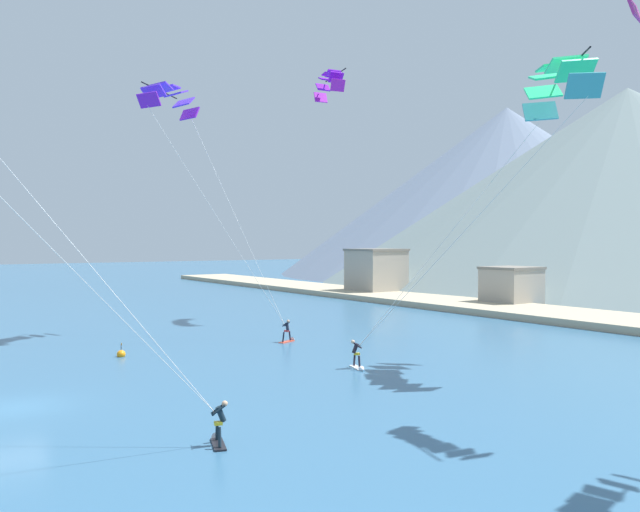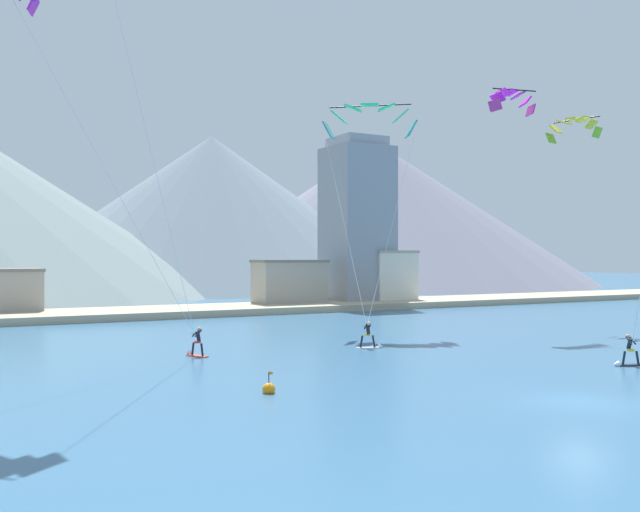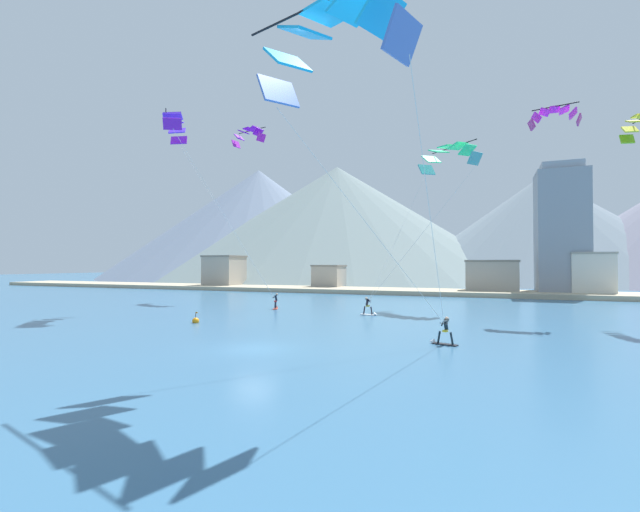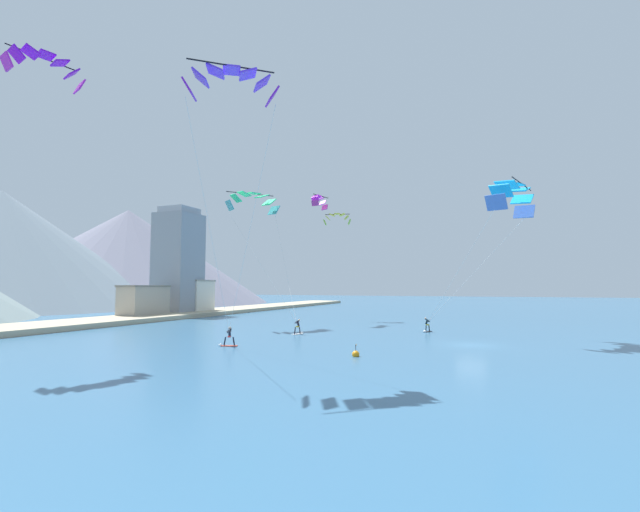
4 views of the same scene
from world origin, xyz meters
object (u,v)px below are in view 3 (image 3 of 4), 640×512
kitesurfer_mid_center (442,336)px  parafoil_kite_mid_center (330,39)px  race_marker_buoy (196,321)px  parafoil_kite_distant_mid_solo (249,134)px  parafoil_kite_near_lead (175,126)px  parafoil_kite_near_trail (448,155)px  parafoil_kite_distant_high_outer (555,115)px  kitesurfer_near_lead (276,304)px  kitesurfer_near_trail (369,309)px

kitesurfer_mid_center → parafoil_kite_mid_center: 17.25m
kitesurfer_mid_center → race_marker_buoy: bearing=173.1°
parafoil_kite_mid_center → parafoil_kite_distant_mid_solo: parafoil_kite_distant_mid_solo is taller
parafoil_kite_mid_center → race_marker_buoy: size_ratio=14.21×
parafoil_kite_near_lead → parafoil_kite_near_trail: 29.44m
parafoil_kite_mid_center → parafoil_kite_distant_high_outer: 29.05m
parafoil_kite_near_trail → parafoil_kite_mid_center: size_ratio=1.15×
parafoil_kite_near_lead → race_marker_buoy: bearing=-39.8°
kitesurfer_mid_center → race_marker_buoy: (-19.69, 2.38, -0.35)m
parafoil_kite_near_lead → parafoil_kite_distant_mid_solo: size_ratio=3.18×
parafoil_kite_near_trail → race_marker_buoy: bearing=-132.2°
parafoil_kite_mid_center → parafoil_kite_distant_high_outer: bearing=65.4°
parafoil_kite_near_lead → kitesurfer_mid_center: bearing=-17.7°
kitesurfer_near_lead → parafoil_kite_near_lead: (-8.57, -5.92, 18.52)m
kitesurfer_near_trail → parafoil_kite_distant_mid_solo: size_ratio=0.30×
parafoil_kite_distant_high_outer → kitesurfer_mid_center: bearing=-116.2°
parafoil_kite_distant_high_outer → race_marker_buoy: (-27.98, -14.49, -18.11)m
kitesurfer_near_trail → parafoil_kite_near_lead: 27.12m
parafoil_kite_near_trail → parafoil_kite_distant_high_outer: size_ratio=3.79×
parafoil_kite_near_lead → parafoil_kite_mid_center: size_ratio=1.29×
kitesurfer_near_lead → kitesurfer_near_trail: 11.03m
parafoil_kite_near_lead → parafoil_kite_near_trail: (25.85, 13.93, -2.13)m
kitesurfer_near_trail → parafoil_kite_near_trail: bearing=57.1°
kitesurfer_mid_center → kitesurfer_near_lead: bearing=142.0°
kitesurfer_near_trail → race_marker_buoy: 15.72m
parafoil_kite_near_lead → parafoil_kite_distant_mid_solo: 17.31m
race_marker_buoy → kitesurfer_near_trail: bearing=40.9°
kitesurfer_near_trail → parafoil_kite_distant_mid_solo: bearing=148.4°
kitesurfer_mid_center → parafoil_kite_near_lead: (-27.23, 8.67, 18.54)m
kitesurfer_near_trail → kitesurfer_mid_center: bearing=-58.4°
parafoil_kite_near_trail → parafoil_kite_distant_high_outer: bearing=-30.7°
parafoil_kite_mid_center → parafoil_kite_distant_mid_solo: size_ratio=2.47×
kitesurfer_mid_center → parafoil_kite_near_trail: bearing=93.5°
parafoil_kite_mid_center → parafoil_kite_distant_mid_solo: (-24.88, 34.77, 8.53)m
kitesurfer_near_trail → parafoil_kite_distant_high_outer: (16.09, 4.21, 17.72)m
parafoil_kite_distant_mid_solo → race_marker_buoy: parafoil_kite_distant_mid_solo is taller
kitesurfer_near_trail → parafoil_kite_near_trail: parafoil_kite_near_trail is taller
parafoil_kite_near_trail → parafoil_kite_distant_high_outer: 11.32m
kitesurfer_near_trail → race_marker_buoy: kitesurfer_near_trail is taller
kitesurfer_near_lead → kitesurfer_mid_center: size_ratio=1.00×
kitesurfer_near_trail → parafoil_kite_mid_center: parafoil_kite_mid_center is taller
parafoil_kite_distant_mid_solo → parafoil_kite_distant_high_outer: bearing=-13.1°
kitesurfer_near_lead → kitesurfer_mid_center: bearing=-38.0°
kitesurfer_near_lead → parafoil_kite_distant_mid_solo: 26.93m
parafoil_kite_distant_mid_solo → race_marker_buoy: (8.92, -23.07, -22.92)m
kitesurfer_mid_center → race_marker_buoy: size_ratio=1.74×
parafoil_kite_near_trail → race_marker_buoy: (-18.31, -20.22, -16.76)m
parafoil_kite_distant_high_outer → race_marker_buoy: bearing=-152.6°
kitesurfer_near_trail → kitesurfer_mid_center: 14.87m
kitesurfer_mid_center → parafoil_kite_distant_high_outer: (8.29, 16.87, 17.76)m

